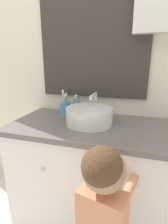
% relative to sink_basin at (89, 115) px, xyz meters
% --- Properties ---
extents(wall_back, '(3.20, 0.18, 2.50)m').
position_rel_sink_basin_xyz_m(wall_back, '(0.07, 0.30, 0.44)').
color(wall_back, beige).
rests_on(wall_back, ground_plane).
extents(vanity_counter, '(1.20, 0.59, 0.79)m').
position_rel_sink_basin_xyz_m(vanity_counter, '(0.05, -0.01, -0.45)').
color(vanity_counter, silver).
rests_on(vanity_counter, ground_plane).
extents(sink_basin, '(0.32, 0.37, 0.19)m').
position_rel_sink_basin_xyz_m(sink_basin, '(0.00, 0.00, 0.00)').
color(sink_basin, silver).
rests_on(sink_basin, vanity_counter).
extents(toothbrush_holder, '(0.08, 0.08, 0.20)m').
position_rel_sink_basin_xyz_m(toothbrush_holder, '(-0.26, 0.18, -0.01)').
color(toothbrush_holder, '#4C93C6').
rests_on(toothbrush_holder, vanity_counter).
extents(soap_dispenser, '(0.05, 0.05, 0.16)m').
position_rel_sink_basin_xyz_m(soap_dispenser, '(-0.17, 0.21, 0.00)').
color(soap_dispenser, '#6B93B2').
rests_on(soap_dispenser, vanity_counter).
extents(child_figure, '(0.28, 0.42, 0.90)m').
position_rel_sink_basin_xyz_m(child_figure, '(0.20, -0.51, -0.29)').
color(child_figure, slate).
rests_on(child_figure, ground_plane).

